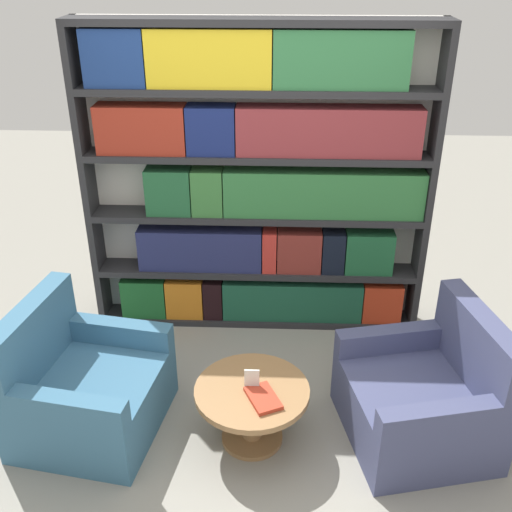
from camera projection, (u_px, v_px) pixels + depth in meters
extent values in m
plane|color=gray|center=(248.00, 447.00, 3.80)|extent=(14.00, 14.00, 0.00)
cube|color=silver|center=(257.00, 180.00, 4.65)|extent=(2.62, 0.05, 2.40)
cube|color=#262628|center=(89.00, 184.00, 4.58)|extent=(0.05, 0.30, 2.40)
cube|color=#262628|center=(428.00, 189.00, 4.49)|extent=(0.05, 0.30, 2.40)
cube|color=#262628|center=(257.00, 316.00, 5.08)|extent=(2.52, 0.30, 0.05)
cube|color=#262628|center=(257.00, 269.00, 4.87)|extent=(2.52, 0.30, 0.05)
cube|color=#262628|center=(257.00, 215.00, 4.65)|extent=(2.52, 0.30, 0.05)
cube|color=#262628|center=(257.00, 156.00, 4.42)|extent=(2.52, 0.30, 0.05)
cube|color=#262628|center=(257.00, 90.00, 4.20)|extent=(2.52, 0.30, 0.05)
cube|color=#262628|center=(257.00, 21.00, 3.99)|extent=(2.52, 0.30, 0.05)
cube|color=#1C5927|center=(145.00, 295.00, 5.00)|extent=(0.36, 0.20, 0.34)
cube|color=orange|center=(185.00, 296.00, 4.99)|extent=(0.30, 0.20, 0.34)
cube|color=black|center=(214.00, 297.00, 4.98)|extent=(0.15, 0.20, 0.34)
cube|color=#1A4F37|center=(292.00, 298.00, 4.96)|extent=(1.14, 0.20, 0.34)
cube|color=#BB341B|center=(381.00, 300.00, 4.93)|extent=(0.31, 0.20, 0.34)
cube|color=navy|center=(200.00, 248.00, 4.77)|extent=(0.98, 0.20, 0.34)
cube|color=red|center=(270.00, 249.00, 4.75)|extent=(0.11, 0.20, 0.34)
cube|color=maroon|center=(299.00, 250.00, 4.75)|extent=(0.34, 0.20, 0.34)
cube|color=black|center=(333.00, 250.00, 4.74)|extent=(0.17, 0.20, 0.34)
cube|color=#1D5833|center=(369.00, 251.00, 4.73)|extent=(0.37, 0.20, 0.34)
cube|color=#205932|center=(169.00, 191.00, 4.55)|extent=(0.34, 0.20, 0.36)
cube|color=#367235|center=(208.00, 191.00, 4.54)|extent=(0.23, 0.20, 0.36)
cube|color=#2F7038|center=(323.00, 193.00, 4.51)|extent=(1.50, 0.20, 0.36)
cube|color=maroon|center=(141.00, 129.00, 4.34)|extent=(0.65, 0.20, 0.35)
cube|color=navy|center=(211.00, 130.00, 4.32)|extent=(0.35, 0.20, 0.35)
cube|color=maroon|center=(328.00, 131.00, 4.29)|extent=(1.33, 0.20, 0.35)
cube|color=navy|center=(115.00, 57.00, 4.11)|extent=(0.43, 0.20, 0.39)
cube|color=yellow|center=(209.00, 58.00, 4.09)|extent=(0.86, 0.20, 0.39)
cube|color=#2F713F|center=(341.00, 59.00, 4.05)|extent=(0.92, 0.20, 0.39)
cube|color=#386684|center=(93.00, 401.00, 3.89)|extent=(0.98, 1.01, 0.40)
cube|color=#386684|center=(32.00, 339.00, 3.75)|extent=(0.28, 0.90, 0.47)
cube|color=#386684|center=(69.00, 409.00, 3.41)|extent=(0.71, 0.23, 0.16)
cube|color=#386684|center=(122.00, 332.00, 4.07)|extent=(0.71, 0.23, 0.16)
cube|color=#42476B|center=(415.00, 410.00, 3.81)|extent=(1.01, 1.05, 0.40)
cube|color=#42476B|center=(478.00, 348.00, 3.66)|extent=(0.33, 0.90, 0.47)
cube|color=#42476B|center=(387.00, 339.00, 4.00)|extent=(0.71, 0.27, 0.16)
cube|color=#42476B|center=(438.00, 419.00, 3.34)|extent=(0.71, 0.27, 0.16)
cylinder|color=olive|center=(252.00, 417.00, 3.78)|extent=(0.13, 0.13, 0.37)
cylinder|color=olive|center=(252.00, 437.00, 3.86)|extent=(0.39, 0.39, 0.03)
cylinder|color=olive|center=(252.00, 391.00, 3.68)|extent=(0.71, 0.71, 0.04)
cube|color=black|center=(252.00, 388.00, 3.67)|extent=(0.05, 0.06, 0.01)
cube|color=silver|center=(252.00, 379.00, 3.64)|extent=(0.09, 0.01, 0.14)
cube|color=#B73823|center=(263.00, 398.00, 3.58)|extent=(0.25, 0.29, 0.03)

